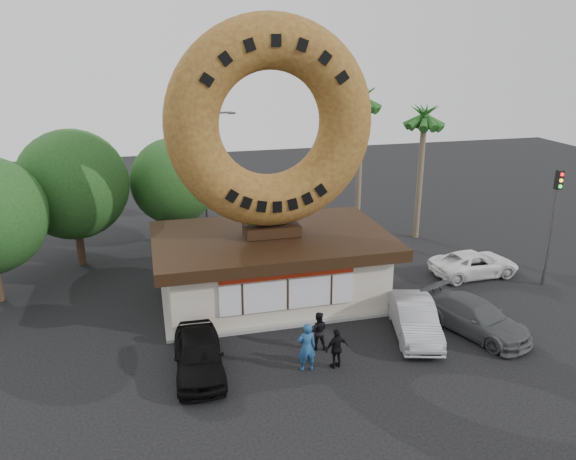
{
  "coord_description": "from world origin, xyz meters",
  "views": [
    {
      "loc": [
        -5.52,
        -18.65,
        12.03
      ],
      "look_at": [
        0.29,
        4.0,
        4.15
      ],
      "focal_mm": 35.0,
      "sensor_mm": 36.0,
      "label": 1
    }
  ],
  "objects_px": {
    "giant_donut": "(271,124)",
    "car_silver": "(414,319)",
    "traffic_signal": "(554,214)",
    "car_black": "(199,354)",
    "car_grey": "(476,317)",
    "street_lamp": "(207,168)",
    "person_right": "(337,348)",
    "car_white": "(474,264)",
    "person_center": "(318,331)",
    "donut_shop": "(272,264)",
    "person_left": "(307,347)"
  },
  "relations": [
    {
      "from": "street_lamp",
      "to": "person_right",
      "type": "bearing_deg",
      "value": -80.27
    },
    {
      "from": "person_left",
      "to": "car_white",
      "type": "height_order",
      "value": "person_left"
    },
    {
      "from": "donut_shop",
      "to": "person_left",
      "type": "bearing_deg",
      "value": -91.42
    },
    {
      "from": "donut_shop",
      "to": "person_right",
      "type": "bearing_deg",
      "value": -81.42
    },
    {
      "from": "car_grey",
      "to": "car_silver",
      "type": "bearing_deg",
      "value": 150.29
    },
    {
      "from": "giant_donut",
      "to": "traffic_signal",
      "type": "relative_size",
      "value": 1.56
    },
    {
      "from": "car_black",
      "to": "car_grey",
      "type": "height_order",
      "value": "car_black"
    },
    {
      "from": "person_center",
      "to": "car_grey",
      "type": "relative_size",
      "value": 0.33
    },
    {
      "from": "person_left",
      "to": "car_silver",
      "type": "distance_m",
      "value": 5.45
    },
    {
      "from": "traffic_signal",
      "to": "car_white",
      "type": "bearing_deg",
      "value": 144.38
    },
    {
      "from": "traffic_signal",
      "to": "car_silver",
      "type": "height_order",
      "value": "traffic_signal"
    },
    {
      "from": "donut_shop",
      "to": "giant_donut",
      "type": "bearing_deg",
      "value": 90.0
    },
    {
      "from": "person_right",
      "to": "car_white",
      "type": "xyz_separation_m",
      "value": [
        10.17,
        6.74,
        -0.16
      ]
    },
    {
      "from": "giant_donut",
      "to": "person_center",
      "type": "distance_m",
      "value": 9.34
    },
    {
      "from": "car_black",
      "to": "car_silver",
      "type": "height_order",
      "value": "car_black"
    },
    {
      "from": "person_right",
      "to": "donut_shop",
      "type": "bearing_deg",
      "value": -93.77
    },
    {
      "from": "giant_donut",
      "to": "traffic_signal",
      "type": "xyz_separation_m",
      "value": [
        14.0,
        -2.01,
        -4.67
      ]
    },
    {
      "from": "giant_donut",
      "to": "car_silver",
      "type": "relative_size",
      "value": 2.03
    },
    {
      "from": "giant_donut",
      "to": "person_right",
      "type": "bearing_deg",
      "value": -81.44
    },
    {
      "from": "car_black",
      "to": "car_grey",
      "type": "relative_size",
      "value": 0.91
    },
    {
      "from": "giant_donut",
      "to": "car_black",
      "type": "height_order",
      "value": "giant_donut"
    },
    {
      "from": "person_right",
      "to": "car_white",
      "type": "relative_size",
      "value": 0.35
    },
    {
      "from": "street_lamp",
      "to": "car_grey",
      "type": "distance_m",
      "value": 18.71
    },
    {
      "from": "street_lamp",
      "to": "car_white",
      "type": "distance_m",
      "value": 16.86
    },
    {
      "from": "person_left",
      "to": "car_grey",
      "type": "relative_size",
      "value": 0.4
    },
    {
      "from": "car_silver",
      "to": "car_grey",
      "type": "xyz_separation_m",
      "value": [
        2.69,
        -0.44,
        -0.04
      ]
    },
    {
      "from": "person_left",
      "to": "car_grey",
      "type": "bearing_deg",
      "value": -172.24
    },
    {
      "from": "person_left",
      "to": "traffic_signal",
      "type": "bearing_deg",
      "value": -161.6
    },
    {
      "from": "street_lamp",
      "to": "traffic_signal",
      "type": "distance_m",
      "value": 19.9
    },
    {
      "from": "car_silver",
      "to": "street_lamp",
      "type": "bearing_deg",
      "value": 129.39
    },
    {
      "from": "person_left",
      "to": "car_silver",
      "type": "bearing_deg",
      "value": -163.91
    },
    {
      "from": "person_center",
      "to": "car_white",
      "type": "bearing_deg",
      "value": -136.45
    },
    {
      "from": "person_right",
      "to": "car_silver",
      "type": "xyz_separation_m",
      "value": [
        4.06,
        1.57,
        -0.06
      ]
    },
    {
      "from": "traffic_signal",
      "to": "person_right",
      "type": "xyz_separation_m",
      "value": [
        -12.99,
        -4.72,
        -3.04
      ]
    },
    {
      "from": "car_silver",
      "to": "donut_shop",
      "type": "bearing_deg",
      "value": 149.44
    },
    {
      "from": "giant_donut",
      "to": "person_right",
      "type": "xyz_separation_m",
      "value": [
        1.01,
        -6.73,
        -7.71
      ]
    },
    {
      "from": "giant_donut",
      "to": "person_right",
      "type": "height_order",
      "value": "giant_donut"
    },
    {
      "from": "street_lamp",
      "to": "car_silver",
      "type": "distance_m",
      "value": 17.07
    },
    {
      "from": "car_silver",
      "to": "car_white",
      "type": "height_order",
      "value": "car_silver"
    },
    {
      "from": "traffic_signal",
      "to": "car_black",
      "type": "relative_size",
      "value": 1.34
    },
    {
      "from": "person_right",
      "to": "car_silver",
      "type": "relative_size",
      "value": 0.35
    },
    {
      "from": "car_grey",
      "to": "traffic_signal",
      "type": "bearing_deg",
      "value": 9.57
    },
    {
      "from": "car_grey",
      "to": "person_right",
      "type": "bearing_deg",
      "value": 169.15
    },
    {
      "from": "person_center",
      "to": "car_black",
      "type": "height_order",
      "value": "person_center"
    },
    {
      "from": "donut_shop",
      "to": "car_grey",
      "type": "relative_size",
      "value": 2.24
    },
    {
      "from": "giant_donut",
      "to": "person_left",
      "type": "bearing_deg",
      "value": -91.42
    },
    {
      "from": "person_right",
      "to": "car_white",
      "type": "distance_m",
      "value": 12.2
    },
    {
      "from": "traffic_signal",
      "to": "street_lamp",
      "type": "bearing_deg",
      "value": 142.86
    },
    {
      "from": "giant_donut",
      "to": "car_silver",
      "type": "height_order",
      "value": "giant_donut"
    },
    {
      "from": "car_black",
      "to": "car_white",
      "type": "bearing_deg",
      "value": 22.6
    }
  ]
}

